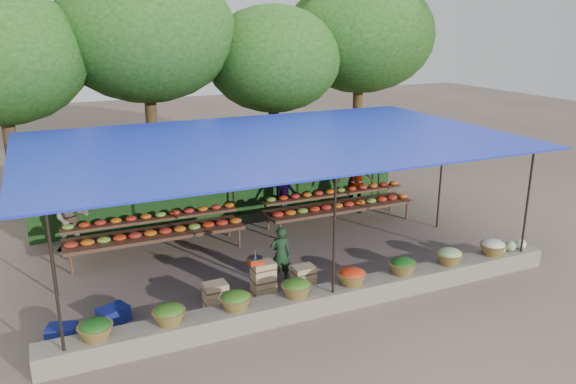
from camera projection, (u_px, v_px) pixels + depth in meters
name	position (u px, v px, depth m)	size (l,w,h in m)	color
ground	(274.00, 256.00, 13.34)	(60.00, 60.00, 0.00)	brown
stone_curb	(329.00, 298.00, 10.88)	(10.60, 0.55, 0.40)	#6A6655
stall_canopy	(272.00, 146.00, 12.63)	(10.80, 6.60, 2.82)	black
produce_baskets	(325.00, 282.00, 10.74)	(8.98, 0.58, 0.34)	brown
netting_backdrop	(230.00, 174.00, 15.72)	(10.60, 0.06, 2.50)	#234B1A
tree_row	(212.00, 43.00, 17.47)	(16.51, 5.50, 7.12)	#362713
fruit_table_left	(155.00, 229.00, 13.36)	(4.21, 0.95, 0.93)	#45271B
fruit_table_right	(339.00, 202.00, 15.32)	(4.21, 0.95, 0.93)	#45271B
crate_counter	(262.00, 284.00, 11.25)	(2.36, 0.35, 0.77)	tan
weighing_scale	(255.00, 260.00, 11.04)	(0.29, 0.29, 0.31)	red
vendor_seated	(280.00, 255.00, 11.87)	(0.45, 0.30, 1.24)	#16321A
customer_left	(71.00, 218.00, 13.46)	(0.81, 0.63, 1.67)	slate
customer_mid	(286.00, 191.00, 15.87)	(0.97, 0.56, 1.50)	slate
customer_right	(355.00, 182.00, 16.25)	(1.04, 0.43, 1.77)	slate
blue_crate_front	(114.00, 315.00, 10.35)	(0.52, 0.38, 0.31)	navy
blue_crate_back	(62.00, 334.00, 9.75)	(0.49, 0.35, 0.30)	navy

